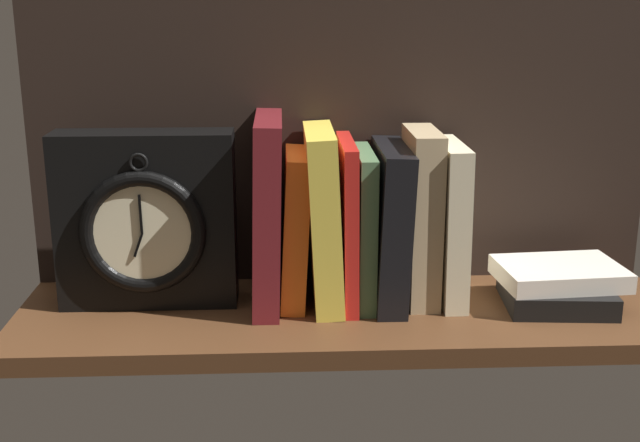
{
  "coord_description": "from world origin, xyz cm",
  "views": [
    {
      "loc": [
        -8.55,
        -99.0,
        40.11
      ],
      "look_at": [
        -3.58,
        3.41,
        10.97
      ],
      "focal_mm": 45.76,
      "sensor_mm": 36.0,
      "label": 1
    }
  ],
  "objects_px": {
    "book_green_romantic": "(364,227)",
    "book_maroon_dawkins": "(268,212)",
    "framed_clock": "(146,221)",
    "book_red_requiem": "(346,222)",
    "book_stack_side": "(557,284)",
    "book_orange_pandolfini": "(295,228)",
    "book_tan_shortstories": "(421,216)",
    "book_black_skeptic": "(389,224)",
    "book_yellow_seinlanguage": "(323,217)",
    "book_cream_twain": "(449,222)"
  },
  "relations": [
    {
      "from": "book_maroon_dawkins",
      "to": "framed_clock",
      "type": "xyz_separation_m",
      "value": [
        -0.16,
        -0.0,
        -0.01
      ]
    },
    {
      "from": "book_green_romantic",
      "to": "book_maroon_dawkins",
      "type": "bearing_deg",
      "value": 180.0
    },
    {
      "from": "book_orange_pandolfini",
      "to": "book_black_skeptic",
      "type": "xyz_separation_m",
      "value": [
        0.12,
        0.0,
        0.0
      ]
    },
    {
      "from": "book_black_skeptic",
      "to": "book_stack_side",
      "type": "height_order",
      "value": "book_black_skeptic"
    },
    {
      "from": "book_black_skeptic",
      "to": "book_stack_side",
      "type": "relative_size",
      "value": 1.26
    },
    {
      "from": "book_maroon_dawkins",
      "to": "book_yellow_seinlanguage",
      "type": "bearing_deg",
      "value": 0.0
    },
    {
      "from": "book_tan_shortstories",
      "to": "framed_clock",
      "type": "relative_size",
      "value": 1.0
    },
    {
      "from": "book_green_romantic",
      "to": "book_yellow_seinlanguage",
      "type": "bearing_deg",
      "value": 180.0
    },
    {
      "from": "book_yellow_seinlanguage",
      "to": "framed_clock",
      "type": "xyz_separation_m",
      "value": [
        -0.23,
        -0.0,
        -0.0
      ]
    },
    {
      "from": "book_black_skeptic",
      "to": "book_tan_shortstories",
      "type": "xyz_separation_m",
      "value": [
        0.04,
        0.0,
        0.01
      ]
    },
    {
      "from": "book_black_skeptic",
      "to": "book_tan_shortstories",
      "type": "height_order",
      "value": "book_tan_shortstories"
    },
    {
      "from": "book_orange_pandolfini",
      "to": "book_maroon_dawkins",
      "type": "bearing_deg",
      "value": 180.0
    },
    {
      "from": "book_cream_twain",
      "to": "book_tan_shortstories",
      "type": "bearing_deg",
      "value": 180.0
    },
    {
      "from": "book_red_requiem",
      "to": "book_stack_side",
      "type": "relative_size",
      "value": 1.3
    },
    {
      "from": "book_tan_shortstories",
      "to": "book_stack_side",
      "type": "xyz_separation_m",
      "value": [
        0.18,
        -0.03,
        -0.09
      ]
    },
    {
      "from": "book_red_requiem",
      "to": "framed_clock",
      "type": "bearing_deg",
      "value": -179.02
    },
    {
      "from": "book_black_skeptic",
      "to": "framed_clock",
      "type": "height_order",
      "value": "framed_clock"
    },
    {
      "from": "book_red_requiem",
      "to": "book_tan_shortstories",
      "type": "distance_m",
      "value": 0.1
    },
    {
      "from": "book_maroon_dawkins",
      "to": "book_red_requiem",
      "type": "distance_m",
      "value": 0.1
    },
    {
      "from": "book_green_romantic",
      "to": "framed_clock",
      "type": "bearing_deg",
      "value": -179.1
    },
    {
      "from": "book_maroon_dawkins",
      "to": "book_cream_twain",
      "type": "relative_size",
      "value": 1.17
    },
    {
      "from": "book_yellow_seinlanguage",
      "to": "book_red_requiem",
      "type": "relative_size",
      "value": 1.07
    },
    {
      "from": "book_green_romantic",
      "to": "book_black_skeptic",
      "type": "distance_m",
      "value": 0.03
    },
    {
      "from": "book_yellow_seinlanguage",
      "to": "framed_clock",
      "type": "height_order",
      "value": "book_yellow_seinlanguage"
    },
    {
      "from": "book_orange_pandolfini",
      "to": "book_red_requiem",
      "type": "bearing_deg",
      "value": 0.0
    },
    {
      "from": "book_yellow_seinlanguage",
      "to": "book_black_skeptic",
      "type": "distance_m",
      "value": 0.09
    },
    {
      "from": "book_green_romantic",
      "to": "book_black_skeptic",
      "type": "bearing_deg",
      "value": 0.0
    },
    {
      "from": "book_green_romantic",
      "to": "book_black_skeptic",
      "type": "height_order",
      "value": "book_black_skeptic"
    },
    {
      "from": "book_stack_side",
      "to": "book_maroon_dawkins",
      "type": "bearing_deg",
      "value": 175.67
    },
    {
      "from": "book_orange_pandolfini",
      "to": "framed_clock",
      "type": "relative_size",
      "value": 0.88
    },
    {
      "from": "book_red_requiem",
      "to": "book_maroon_dawkins",
      "type": "bearing_deg",
      "value": 180.0
    },
    {
      "from": "book_orange_pandolfini",
      "to": "book_yellow_seinlanguage",
      "type": "relative_size",
      "value": 0.87
    },
    {
      "from": "book_red_requiem",
      "to": "book_stack_side",
      "type": "distance_m",
      "value": 0.29
    },
    {
      "from": "book_red_requiem",
      "to": "book_cream_twain",
      "type": "xyz_separation_m",
      "value": [
        0.14,
        0.0,
        -0.0
      ]
    },
    {
      "from": "book_maroon_dawkins",
      "to": "book_tan_shortstories",
      "type": "xyz_separation_m",
      "value": [
        0.2,
        0.0,
        -0.01
      ]
    },
    {
      "from": "book_orange_pandolfini",
      "to": "book_black_skeptic",
      "type": "height_order",
      "value": "book_black_skeptic"
    },
    {
      "from": "book_orange_pandolfini",
      "to": "book_yellow_seinlanguage",
      "type": "bearing_deg",
      "value": 0.0
    },
    {
      "from": "book_red_requiem",
      "to": "book_stack_side",
      "type": "xyz_separation_m",
      "value": [
        0.28,
        -0.03,
        -0.08
      ]
    },
    {
      "from": "book_cream_twain",
      "to": "book_maroon_dawkins",
      "type": "bearing_deg",
      "value": 180.0
    },
    {
      "from": "book_maroon_dawkins",
      "to": "book_stack_side",
      "type": "relative_size",
      "value": 1.49
    },
    {
      "from": "book_yellow_seinlanguage",
      "to": "book_red_requiem",
      "type": "xyz_separation_m",
      "value": [
        0.03,
        0.0,
        -0.01
      ]
    },
    {
      "from": "book_cream_twain",
      "to": "framed_clock",
      "type": "xyz_separation_m",
      "value": [
        -0.4,
        -0.0,
        0.01
      ]
    },
    {
      "from": "book_maroon_dawkins",
      "to": "framed_clock",
      "type": "bearing_deg",
      "value": -178.38
    },
    {
      "from": "book_maroon_dawkins",
      "to": "book_orange_pandolfini",
      "type": "bearing_deg",
      "value": 0.0
    },
    {
      "from": "book_cream_twain",
      "to": "book_orange_pandolfini",
      "type": "bearing_deg",
      "value": 180.0
    },
    {
      "from": "book_black_skeptic",
      "to": "book_stack_side",
      "type": "bearing_deg",
      "value": -7.42
    },
    {
      "from": "book_orange_pandolfini",
      "to": "book_stack_side",
      "type": "bearing_deg",
      "value": -4.77
    },
    {
      "from": "book_orange_pandolfini",
      "to": "book_stack_side",
      "type": "relative_size",
      "value": 1.21
    },
    {
      "from": "book_tan_shortstories",
      "to": "book_cream_twain",
      "type": "xyz_separation_m",
      "value": [
        0.04,
        0.0,
        -0.01
      ]
    },
    {
      "from": "book_green_romantic",
      "to": "framed_clock",
      "type": "relative_size",
      "value": 0.88
    }
  ]
}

